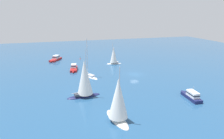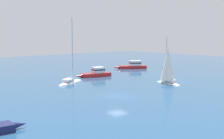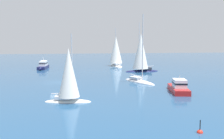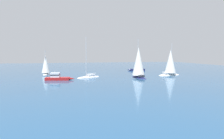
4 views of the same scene
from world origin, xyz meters
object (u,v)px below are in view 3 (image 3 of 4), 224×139
Objects in this scene: motor_cruiser at (179,87)px; ketch at (139,81)px; sailboat at (116,53)px; channel_buoy at (200,132)px; motor_cruiser_1 at (43,66)px; yacht at (69,77)px; sailboat_1 at (141,54)px.

ketch reaches higher than motor_cruiser.
ketch is at bearing 172.40° from sailboat.
channel_buoy is (51.47, 0.02, -3.69)m from sailboat.
sailboat is at bearing 106.51° from motor_cruiser_1.
yacht is at bearing -69.40° from ketch.
sailboat is 41.11m from yacht.
motor_cruiser is 0.64× the size of ketch.
motor_cruiser is 23.21m from sailboat_1.
motor_cruiser is at bearing 164.92° from channel_buoy.
motor_cruiser is (35.36, 4.36, -2.99)m from sailboat.
channel_buoy is (24.90, -0.48, -0.18)m from ketch.
motor_cruiser_1 is (-35.38, -7.88, -2.30)m from yacht.
yacht is 1.19× the size of motor_cruiser_1.
sailboat_1 is at bearing -170.43° from sailboat.
motor_cruiser_1 reaches higher than channel_buoy.
motor_cruiser_1 is at bearing -165.98° from ketch.
yacht is 31.19m from sailboat_1.
yacht is at bearing -136.63° from channel_buoy.
sailboat is 13.07m from sailboat_1.
motor_cruiser_1 is at bearing -157.97° from channel_buoy.
yacht is 16.70m from channel_buoy.
motor_cruiser_1 is (-31.21, -23.49, 0.08)m from motor_cruiser.
sailboat reaches higher than motor_cruiser.
yacht is 6.42× the size of channel_buoy.
sailboat_1 is at bearing 67.88° from yacht.
sailboat_1 reaches higher than sailboat.
sailboat_1 is at bearing 138.58° from ketch.
motor_cruiser_1 is at bearing 109.93° from yacht.
motor_cruiser is 16.69m from channel_buoy.
sailboat is 51.60m from channel_buoy.
ketch is at bearing 33.16° from motor_cruiser.
channel_buoy is (11.94, 11.27, -3.08)m from yacht.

